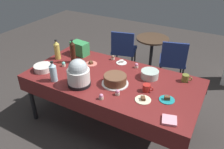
% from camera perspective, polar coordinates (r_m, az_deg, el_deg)
% --- Properties ---
extents(ground, '(9.00, 9.00, 0.00)m').
position_cam_1_polar(ground, '(3.29, 0.00, -12.06)').
color(ground, '#383330').
extents(potluck_table, '(2.20, 1.10, 0.75)m').
position_cam_1_polar(potluck_table, '(2.86, 0.00, -1.92)').
color(potluck_table, maroon).
rests_on(potluck_table, ground).
extents(frosted_layer_cake, '(0.33, 0.33, 0.12)m').
position_cam_1_polar(frosted_layer_cake, '(2.68, 0.80, -1.37)').
color(frosted_layer_cake, silver).
rests_on(frosted_layer_cake, potluck_table).
extents(slow_cooker, '(0.28, 0.28, 0.34)m').
position_cam_1_polar(slow_cooker, '(2.64, -8.60, 0.26)').
color(slow_cooker, black).
rests_on(slow_cooker, potluck_table).
extents(glass_salad_bowl, '(0.22, 0.22, 0.10)m').
position_cam_1_polar(glass_salad_bowl, '(2.85, 9.64, 0.08)').
color(glass_salad_bowl, '#B2C6BC').
rests_on(glass_salad_bowl, potluck_table).
extents(ceramic_snack_bowl, '(0.24, 0.24, 0.08)m').
position_cam_1_polar(ceramic_snack_bowl, '(3.12, -17.24, 1.67)').
color(ceramic_snack_bowl, silver).
rests_on(ceramic_snack_bowl, potluck_table).
extents(dessert_plate_teal, '(0.17, 0.17, 0.05)m').
position_cam_1_polar(dessert_plate_teal, '(2.51, 13.88, -6.15)').
color(dessert_plate_teal, teal).
rests_on(dessert_plate_teal, potluck_table).
extents(dessert_plate_cream, '(0.18, 0.18, 0.04)m').
position_cam_1_polar(dessert_plate_cream, '(2.47, 7.94, -6.33)').
color(dessert_plate_cream, beige).
rests_on(dessert_plate_cream, potluck_table).
extents(dessert_plate_white, '(0.15, 0.15, 0.05)m').
position_cam_1_polar(dessert_plate_white, '(3.17, 2.45, 3.12)').
color(dessert_plate_white, white).
rests_on(dessert_plate_white, potluck_table).
extents(dessert_plate_coral, '(0.17, 0.17, 0.04)m').
position_cam_1_polar(dessert_plate_coral, '(3.16, -5.39, 2.84)').
color(dessert_plate_coral, '#E07266').
rests_on(dessert_plate_coral, potluck_table).
extents(cupcake_rose, '(0.05, 0.05, 0.07)m').
position_cam_1_polar(cupcake_rose, '(3.26, 0.23, 4.36)').
color(cupcake_rose, beige).
rests_on(cupcake_rose, potluck_table).
extents(cupcake_berry, '(0.05, 0.05, 0.07)m').
position_cam_1_polar(cupcake_berry, '(2.51, 1.42, -4.61)').
color(cupcake_berry, beige).
rests_on(cupcake_berry, potluck_table).
extents(cupcake_lemon, '(0.05, 0.05, 0.07)m').
position_cam_1_polar(cupcake_lemon, '(2.45, -2.79, -5.67)').
color(cupcake_lemon, beige).
rests_on(cupcake_lemon, potluck_table).
extents(cupcake_cocoa, '(0.05, 0.05, 0.07)m').
position_cam_1_polar(cupcake_cocoa, '(3.15, -12.29, 2.62)').
color(cupcake_cocoa, beige).
rests_on(cupcake_cocoa, potluck_table).
extents(cupcake_mint, '(0.05, 0.05, 0.07)m').
position_cam_1_polar(cupcake_mint, '(3.06, 6.28, 2.31)').
color(cupcake_mint, beige).
rests_on(cupcake_mint, potluck_table).
extents(soda_bottle_water, '(0.09, 0.09, 0.27)m').
position_cam_1_polar(soda_bottle_water, '(2.80, -14.84, 0.64)').
color(soda_bottle_water, silver).
rests_on(soda_bottle_water, potluck_table).
extents(soda_bottle_cola, '(0.08, 0.08, 0.34)m').
position_cam_1_polar(soda_bottle_cola, '(3.18, -9.99, 5.71)').
color(soda_bottle_cola, '#33190F').
rests_on(soda_bottle_cola, potluck_table).
extents(soda_bottle_ginger_ale, '(0.08, 0.08, 0.30)m').
position_cam_1_polar(soda_bottle_ginger_ale, '(3.34, -13.91, 6.11)').
color(soda_bottle_ginger_ale, gold).
rests_on(soda_bottle_ginger_ale, potluck_table).
extents(coffee_mug_olive, '(0.13, 0.08, 0.09)m').
position_cam_1_polar(coffee_mug_olive, '(2.88, 18.30, -0.87)').
color(coffee_mug_olive, olive).
rests_on(coffee_mug_olive, potluck_table).
extents(coffee_mug_red, '(0.13, 0.09, 0.09)m').
position_cam_1_polar(coffee_mug_red, '(2.59, 8.87, -3.39)').
color(coffee_mug_red, '#B2231E').
rests_on(coffee_mug_red, potluck_table).
extents(soda_carton, '(0.28, 0.19, 0.20)m').
position_cam_1_polar(soda_carton, '(3.43, -8.25, 6.64)').
color(soda_carton, '#338C4C').
rests_on(soda_carton, potluck_table).
extents(paper_napkin_stack, '(0.17, 0.17, 0.02)m').
position_cam_1_polar(paper_napkin_stack, '(2.25, 14.48, -11.27)').
color(paper_napkin_stack, pink).
rests_on(paper_napkin_stack, potluck_table).
extents(maroon_chair_left, '(0.54, 0.54, 0.85)m').
position_cam_1_polar(maroon_chair_left, '(4.27, 2.98, 6.70)').
color(maroon_chair_left, navy).
rests_on(maroon_chair_left, ground).
extents(maroon_chair_right, '(0.54, 0.54, 0.85)m').
position_cam_1_polar(maroon_chair_right, '(3.99, 15.33, 3.74)').
color(maroon_chair_right, navy).
rests_on(maroon_chair_right, ground).
extents(round_cafe_table, '(0.60, 0.60, 0.72)m').
position_cam_1_polar(round_cafe_table, '(4.29, 10.12, 6.47)').
color(round_cafe_table, '#473323').
rests_on(round_cafe_table, ground).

